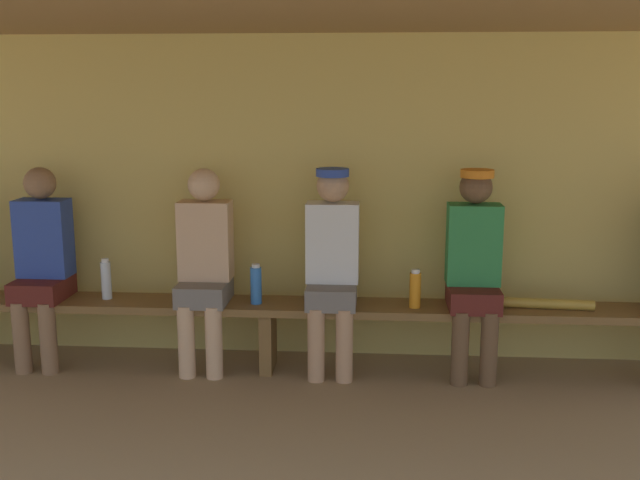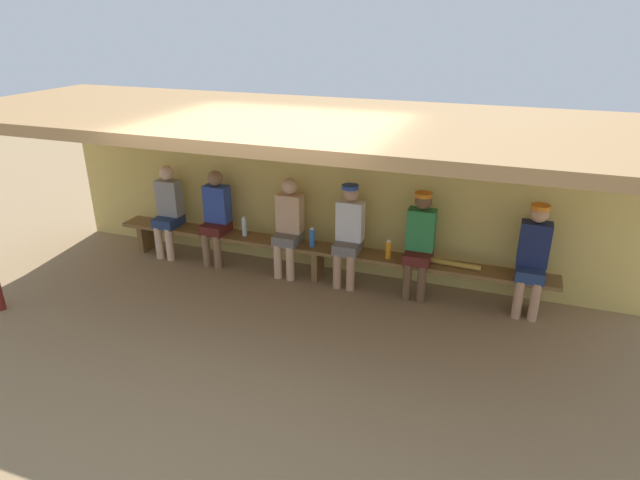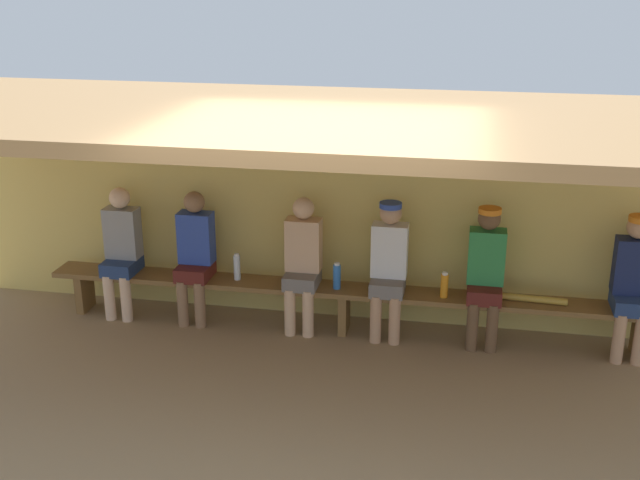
{
  "view_description": "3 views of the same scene",
  "coord_description": "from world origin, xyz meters",
  "px_view_note": "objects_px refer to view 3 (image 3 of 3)",
  "views": [
    {
      "loc": [
        0.7,
        -3.22,
        1.84
      ],
      "look_at": [
        0.36,
        1.42,
        0.91
      ],
      "focal_mm": 42.57,
      "sensor_mm": 36.0,
      "label": 1
    },
    {
      "loc": [
        2.26,
        -4.6,
        3.3
      ],
      "look_at": [
        0.18,
        1.14,
        0.74
      ],
      "focal_mm": 30.31,
      "sensor_mm": 36.0,
      "label": 2
    },
    {
      "loc": [
        1.12,
        -5.52,
        3.46
      ],
      "look_at": [
        -0.2,
        1.35,
        1.01
      ],
      "focal_mm": 44.68,
      "sensor_mm": 36.0,
      "label": 3
    }
  ],
  "objects_px": {
    "baseball_bat": "(519,298)",
    "player_with_sunglasses": "(195,252)",
    "player_in_blue": "(633,280)",
    "player_shirtless_tan": "(389,263)",
    "bench": "(344,295)",
    "player_in_red": "(486,270)",
    "water_bottle_blue": "(444,285)",
    "water_bottle_clear": "(337,276)",
    "player_in_white": "(303,259)",
    "water_bottle_green": "(237,267)",
    "player_rightmost": "(121,247)"
  },
  "relations": [
    {
      "from": "player_with_sunglasses",
      "to": "player_in_blue",
      "type": "height_order",
      "value": "player_in_blue"
    },
    {
      "from": "bench",
      "to": "baseball_bat",
      "type": "relative_size",
      "value": 6.92
    },
    {
      "from": "bench",
      "to": "water_bottle_green",
      "type": "xyz_separation_m",
      "value": [
        -1.09,
        0.02,
        0.2
      ]
    },
    {
      "from": "player_in_white",
      "to": "water_bottle_green",
      "type": "distance_m",
      "value": 0.69
    },
    {
      "from": "player_in_blue",
      "to": "player_in_red",
      "type": "bearing_deg",
      "value": 180.0
    },
    {
      "from": "bench",
      "to": "player_in_blue",
      "type": "bearing_deg",
      "value": 0.08
    },
    {
      "from": "player_rightmost",
      "to": "baseball_bat",
      "type": "distance_m",
      "value": 3.96
    },
    {
      "from": "player_with_sunglasses",
      "to": "player_in_red",
      "type": "bearing_deg",
      "value": 0.01
    },
    {
      "from": "player_with_sunglasses",
      "to": "water_bottle_clear",
      "type": "distance_m",
      "value": 1.45
    },
    {
      "from": "player_shirtless_tan",
      "to": "player_in_red",
      "type": "distance_m",
      "value": 0.91
    },
    {
      "from": "player_shirtless_tan",
      "to": "water_bottle_green",
      "type": "relative_size",
      "value": 4.9
    },
    {
      "from": "player_shirtless_tan",
      "to": "player_in_white",
      "type": "bearing_deg",
      "value": -179.97
    },
    {
      "from": "player_in_blue",
      "to": "player_shirtless_tan",
      "type": "height_order",
      "value": "same"
    },
    {
      "from": "water_bottle_blue",
      "to": "baseball_bat",
      "type": "relative_size",
      "value": 0.29
    },
    {
      "from": "player_in_blue",
      "to": "player_shirtless_tan",
      "type": "relative_size",
      "value": 1.0
    },
    {
      "from": "player_shirtless_tan",
      "to": "player_with_sunglasses",
      "type": "bearing_deg",
      "value": -179.99
    },
    {
      "from": "player_with_sunglasses",
      "to": "player_in_blue",
      "type": "distance_m",
      "value": 4.15
    },
    {
      "from": "player_shirtless_tan",
      "to": "player_rightmost",
      "type": "distance_m",
      "value": 2.72
    },
    {
      "from": "bench",
      "to": "player_in_white",
      "type": "height_order",
      "value": "player_in_white"
    },
    {
      "from": "bench",
      "to": "player_in_blue",
      "type": "xyz_separation_m",
      "value": [
        2.64,
        0.0,
        0.36
      ]
    },
    {
      "from": "player_in_blue",
      "to": "player_in_red",
      "type": "distance_m",
      "value": 1.3
    },
    {
      "from": "player_shirtless_tan",
      "to": "bench",
      "type": "bearing_deg",
      "value": -179.52
    },
    {
      "from": "bench",
      "to": "player_shirtless_tan",
      "type": "relative_size",
      "value": 4.46
    },
    {
      "from": "player_rightmost",
      "to": "water_bottle_clear",
      "type": "relative_size",
      "value": 5.03
    },
    {
      "from": "player_in_white",
      "to": "player_rightmost",
      "type": "xyz_separation_m",
      "value": [
        -1.88,
        0.0,
        0.0
      ]
    },
    {
      "from": "water_bottle_green",
      "to": "player_in_red",
      "type": "bearing_deg",
      "value": -0.31
    },
    {
      "from": "baseball_bat",
      "to": "water_bottle_blue",
      "type": "bearing_deg",
      "value": -172.16
    },
    {
      "from": "player_in_white",
      "to": "player_rightmost",
      "type": "bearing_deg",
      "value": 180.0
    },
    {
      "from": "water_bottle_blue",
      "to": "water_bottle_clear",
      "type": "bearing_deg",
      "value": 179.0
    },
    {
      "from": "player_rightmost",
      "to": "water_bottle_green",
      "type": "xyz_separation_m",
      "value": [
        1.21,
        0.01,
        -0.14
      ]
    },
    {
      "from": "player_with_sunglasses",
      "to": "player_rightmost",
      "type": "relative_size",
      "value": 1.0
    },
    {
      "from": "player_shirtless_tan",
      "to": "water_bottle_clear",
      "type": "bearing_deg",
      "value": -176.76
    },
    {
      "from": "water_bottle_blue",
      "to": "player_with_sunglasses",
      "type": "bearing_deg",
      "value": 178.95
    },
    {
      "from": "player_with_sunglasses",
      "to": "player_in_red",
      "type": "relative_size",
      "value": 0.99
    },
    {
      "from": "player_in_blue",
      "to": "water_bottle_green",
      "type": "xyz_separation_m",
      "value": [
        -3.72,
        0.01,
        -0.16
      ]
    },
    {
      "from": "water_bottle_clear",
      "to": "water_bottle_blue",
      "type": "height_order",
      "value": "water_bottle_clear"
    },
    {
      "from": "water_bottle_clear",
      "to": "baseball_bat",
      "type": "bearing_deg",
      "value": 0.81
    },
    {
      "from": "player_rightmost",
      "to": "player_with_sunglasses",
      "type": "bearing_deg",
      "value": 0.0
    },
    {
      "from": "player_in_red",
      "to": "player_shirtless_tan",
      "type": "bearing_deg",
      "value": 180.0
    },
    {
      "from": "bench",
      "to": "water_bottle_green",
      "type": "distance_m",
      "value": 1.11
    },
    {
      "from": "baseball_bat",
      "to": "player_with_sunglasses",
      "type": "bearing_deg",
      "value": -175.7
    },
    {
      "from": "bench",
      "to": "player_in_white",
      "type": "relative_size",
      "value": 4.49
    },
    {
      "from": "water_bottle_green",
      "to": "baseball_bat",
      "type": "distance_m",
      "value": 2.75
    },
    {
      "from": "player_with_sunglasses",
      "to": "player_shirtless_tan",
      "type": "relative_size",
      "value": 0.99
    },
    {
      "from": "player_in_blue",
      "to": "water_bottle_blue",
      "type": "relative_size",
      "value": 5.36
    },
    {
      "from": "bench",
      "to": "baseball_bat",
      "type": "distance_m",
      "value": 1.66
    },
    {
      "from": "water_bottle_blue",
      "to": "baseball_bat",
      "type": "distance_m",
      "value": 0.7
    },
    {
      "from": "player_in_blue",
      "to": "water_bottle_clear",
      "type": "xyz_separation_m",
      "value": [
        -2.71,
        -0.03,
        -0.16
      ]
    },
    {
      "from": "water_bottle_clear",
      "to": "baseball_bat",
      "type": "relative_size",
      "value": 0.31
    },
    {
      "from": "player_in_white",
      "to": "baseball_bat",
      "type": "xyz_separation_m",
      "value": [
        2.07,
        -0.0,
        -0.24
      ]
    }
  ]
}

